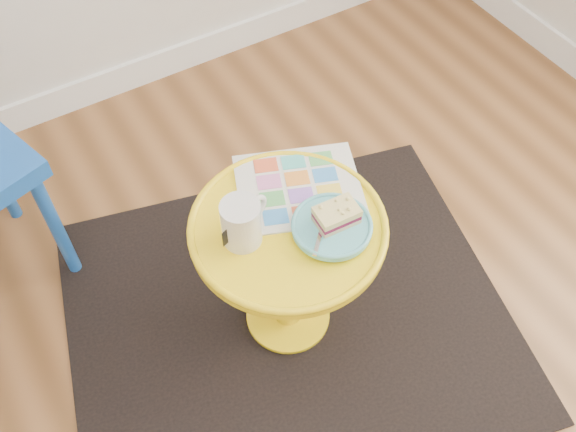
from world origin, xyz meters
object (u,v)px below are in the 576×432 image
newspaper (299,187)px  plate (332,227)px  side_table (288,256)px  mug (242,221)px

newspaper → plate: (-0.00, -0.16, 0.02)m
side_table → plate: plate is taller
side_table → mug: mug is taller
newspaper → side_table: bearing=-112.6°
mug → side_table: bearing=-32.0°
side_table → newspaper: (0.09, 0.09, 0.14)m
side_table → newspaper: 0.18m
side_table → mug: bearing=167.5°
newspaper → mug: mug is taller
newspaper → mug: bearing=-140.4°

